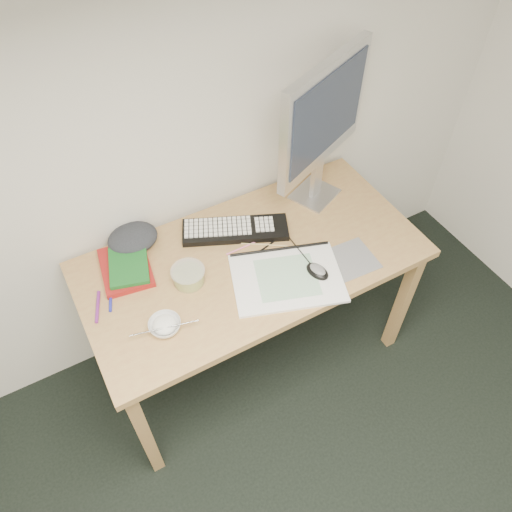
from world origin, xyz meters
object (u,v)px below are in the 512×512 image
at_px(sketchpad, 287,278).
at_px(monitor, 323,118).
at_px(rice_bowl, 165,326).
at_px(desk, 252,270).
at_px(keyboard, 235,230).

relative_size(sketchpad, monitor, 0.66).
bearing_deg(monitor, sketchpad, -159.23).
height_order(monitor, rice_bowl, monitor).
bearing_deg(sketchpad, rice_bowl, -163.21).
bearing_deg(rice_bowl, desk, 18.49).
relative_size(keyboard, rice_bowl, 3.78).
height_order(desk, sketchpad, sketchpad).
height_order(sketchpad, rice_bowl, rice_bowl).
distance_m(sketchpad, rice_bowl, 0.51).
bearing_deg(rice_bowl, keyboard, 34.45).
height_order(keyboard, rice_bowl, rice_bowl).
bearing_deg(keyboard, monitor, 28.69).
bearing_deg(sketchpad, desk, 130.42).
height_order(desk, keyboard, keyboard).
relative_size(sketchpad, keyboard, 0.96).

